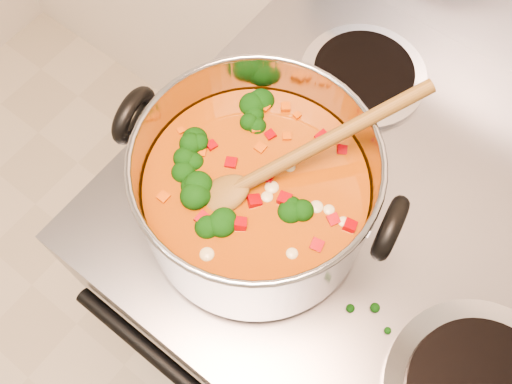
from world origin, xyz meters
TOP-DOWN VIEW (x-y plane):
  - electric_range at (0.05, 1.16)m, footprint 0.79×0.71m
  - stockpot at (-0.12, 1.02)m, footprint 0.35×0.29m
  - wooden_spoon at (-0.11, 1.04)m, footprint 0.18×0.27m
  - cooktop_crumbs at (-0.14, 0.98)m, footprint 0.37×0.29m

SIDE VIEW (x-z plane):
  - electric_range at x=0.05m, z-range -0.07..1.01m
  - cooktop_crumbs at x=-0.14m, z-range 0.92..0.93m
  - stockpot at x=-0.12m, z-range 0.92..1.10m
  - wooden_spoon at x=-0.11m, z-range 0.99..1.12m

